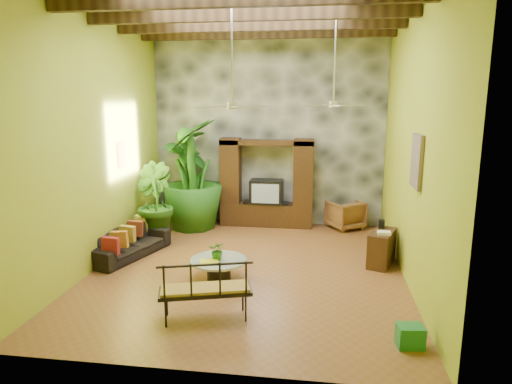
# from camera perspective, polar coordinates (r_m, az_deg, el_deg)

# --- Properties ---
(ground) EXTENTS (7.00, 7.00, 0.00)m
(ground) POSITION_cam_1_polar(r_m,az_deg,el_deg) (9.20, -1.02, -9.55)
(ground) COLOR brown
(ground) RESTS_ON ground
(ceiling) EXTENTS (6.00, 7.00, 0.02)m
(ceiling) POSITION_cam_1_polar(r_m,az_deg,el_deg) (8.71, -1.15, 22.72)
(ceiling) COLOR silver
(ceiling) RESTS_ON back_wall
(back_wall) EXTENTS (6.00, 0.02, 5.00)m
(back_wall) POSITION_cam_1_polar(r_m,az_deg,el_deg) (12.06, 1.57, 7.80)
(back_wall) COLOR #A3A125
(back_wall) RESTS_ON ground
(left_wall) EXTENTS (0.02, 7.00, 5.00)m
(left_wall) POSITION_cam_1_polar(r_m,az_deg,el_deg) (9.55, -19.26, 6.05)
(left_wall) COLOR #A3A125
(left_wall) RESTS_ON ground
(right_wall) EXTENTS (0.02, 7.00, 5.00)m
(right_wall) POSITION_cam_1_polar(r_m,az_deg,el_deg) (8.65, 19.03, 5.52)
(right_wall) COLOR #A3A125
(right_wall) RESTS_ON ground
(stone_accent_wall) EXTENTS (5.98, 0.10, 4.98)m
(stone_accent_wall) POSITION_cam_1_polar(r_m,az_deg,el_deg) (12.00, 1.54, 7.78)
(stone_accent_wall) COLOR #313438
(stone_accent_wall) RESTS_ON ground
(ceiling_beams) EXTENTS (5.95, 5.36, 0.22)m
(ceiling_beams) POSITION_cam_1_polar(r_m,az_deg,el_deg) (8.67, -1.15, 21.29)
(ceiling_beams) COLOR #352411
(ceiling_beams) RESTS_ON ceiling
(entertainment_center) EXTENTS (2.40, 0.55, 2.30)m
(entertainment_center) POSITION_cam_1_polar(r_m,az_deg,el_deg) (11.91, 1.33, 0.29)
(entertainment_center) COLOR black
(entertainment_center) RESTS_ON ground
(ceiling_fan_front) EXTENTS (1.28, 1.28, 1.86)m
(ceiling_fan_front) POSITION_cam_1_polar(r_m,az_deg,el_deg) (8.20, -2.97, 12.15)
(ceiling_fan_front) COLOR #BCBBC1
(ceiling_fan_front) RESTS_ON ceiling
(ceiling_fan_back) EXTENTS (1.28, 1.28, 1.86)m
(ceiling_fan_back) POSITION_cam_1_polar(r_m,az_deg,el_deg) (9.65, 9.69, 11.96)
(ceiling_fan_back) COLOR #BCBBC1
(ceiling_fan_back) RESTS_ON ceiling
(wall_art_mask) EXTENTS (0.06, 0.32, 0.55)m
(wall_art_mask) POSITION_cam_1_polar(r_m,az_deg,el_deg) (10.47, -16.44, 4.48)
(wall_art_mask) COLOR yellow
(wall_art_mask) RESTS_ON left_wall
(wall_art_painting) EXTENTS (0.06, 0.70, 0.90)m
(wall_art_painting) POSITION_cam_1_polar(r_m,az_deg,el_deg) (8.08, 19.44, 3.65)
(wall_art_painting) COLOR #21567C
(wall_art_painting) RESTS_ON right_wall
(sofa) EXTENTS (1.35, 2.13, 0.58)m
(sofa) POSITION_cam_1_polar(r_m,az_deg,el_deg) (10.17, -15.70, -6.16)
(sofa) COLOR black
(sofa) RESTS_ON ground
(wicker_armchair) EXTENTS (1.10, 1.11, 0.73)m
(wicker_armchair) POSITION_cam_1_polar(r_m,az_deg,el_deg) (12.00, 11.10, -2.77)
(wicker_armchair) COLOR brown
(wicker_armchair) RESTS_ON ground
(tall_plant_a) EXTENTS (1.44, 1.55, 2.44)m
(tall_plant_a) POSITION_cam_1_polar(r_m,az_deg,el_deg) (12.30, -8.51, 1.74)
(tall_plant_a) COLOR #206019
(tall_plant_a) RESTS_ON ground
(tall_plant_b) EXTENTS (1.31, 1.29, 1.86)m
(tall_plant_b) POSITION_cam_1_polar(r_m,az_deg,el_deg) (10.93, -12.71, -1.26)
(tall_plant_b) COLOR #255716
(tall_plant_b) RESTS_ON ground
(tall_plant_c) EXTENTS (1.69, 1.69, 2.81)m
(tall_plant_c) POSITION_cam_1_polar(r_m,az_deg,el_deg) (11.73, -8.05, 2.19)
(tall_plant_c) COLOR #245F19
(tall_plant_c) RESTS_ON ground
(coffee_table) EXTENTS (1.06, 1.06, 0.40)m
(coffee_table) POSITION_cam_1_polar(r_m,az_deg,el_deg) (8.62, -4.68, -9.29)
(coffee_table) COLOR black
(coffee_table) RESTS_ON ground
(centerpiece_plant) EXTENTS (0.32, 0.28, 0.35)m
(centerpiece_plant) POSITION_cam_1_polar(r_m,az_deg,el_deg) (8.50, -4.80, -7.29)
(centerpiece_plant) COLOR #266119
(centerpiece_plant) RESTS_ON coffee_table
(yellow_tray) EXTENTS (0.37, 0.32, 0.03)m
(yellow_tray) POSITION_cam_1_polar(r_m,az_deg,el_deg) (8.42, -5.85, -8.65)
(yellow_tray) COLOR yellow
(yellow_tray) RESTS_ON coffee_table
(iron_bench) EXTENTS (1.48, 0.89, 0.57)m
(iron_bench) POSITION_cam_1_polar(r_m,az_deg,el_deg) (7.05, -6.52, -11.77)
(iron_bench) COLOR black
(iron_bench) RESTS_ON ground
(side_console) EXTENTS (0.67, 0.96, 0.70)m
(side_console) POSITION_cam_1_polar(r_m,az_deg,el_deg) (9.64, 15.44, -6.77)
(side_console) COLOR #351710
(side_console) RESTS_ON ground
(green_bin) EXTENTS (0.38, 0.31, 0.31)m
(green_bin) POSITION_cam_1_polar(r_m,az_deg,el_deg) (6.86, 18.71, -16.70)
(green_bin) COLOR #217D3A
(green_bin) RESTS_ON ground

